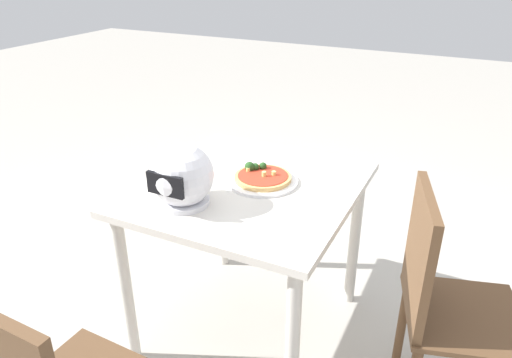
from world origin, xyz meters
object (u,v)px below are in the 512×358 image
pizza (262,176)px  chair_side (441,298)px  dining_table (249,207)px  motorcycle_helmet (182,177)px

pizza → chair_side: bearing=170.8°
dining_table → pizza: (-0.03, -0.05, 0.13)m
dining_table → motorcycle_helmet: motorcycle_helmet is taller
dining_table → chair_side: (-0.78, 0.07, -0.13)m
dining_table → motorcycle_helmet: (0.15, 0.25, 0.22)m
dining_table → pizza: bearing=-124.8°
chair_side → pizza: bearing=-9.2°
chair_side → dining_table: bearing=-5.4°
chair_side → motorcycle_helmet: bearing=10.7°
pizza → motorcycle_helmet: size_ratio=0.99×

